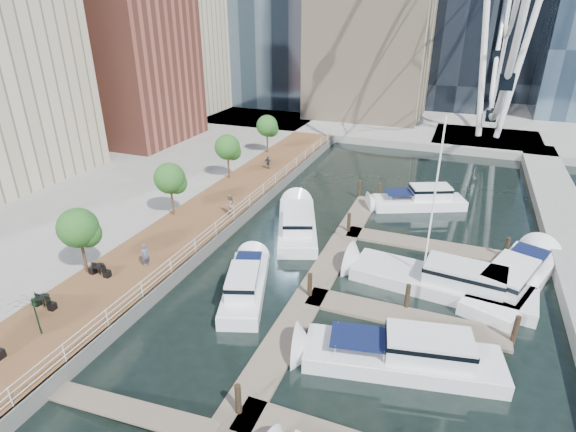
# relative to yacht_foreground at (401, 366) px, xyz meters

# --- Properties ---
(ground) EXTENTS (520.00, 520.00, 0.00)m
(ground) POSITION_rel_yacht_foreground_xyz_m (-9.47, -3.92, 0.00)
(ground) COLOR black
(ground) RESTS_ON ground
(boardwalk) EXTENTS (6.00, 60.00, 1.00)m
(boardwalk) POSITION_rel_yacht_foreground_xyz_m (-18.47, 11.08, 0.50)
(boardwalk) COLOR brown
(boardwalk) RESTS_ON ground
(seawall) EXTENTS (0.25, 60.00, 1.00)m
(seawall) POSITION_rel_yacht_foreground_xyz_m (-15.47, 11.08, 0.50)
(seawall) COLOR #595954
(seawall) RESTS_ON ground
(land_far) EXTENTS (200.00, 114.00, 1.00)m
(land_far) POSITION_rel_yacht_foreground_xyz_m (-9.47, 98.08, 0.50)
(land_far) COLOR gray
(land_far) RESTS_ON ground
(pier) EXTENTS (14.00, 12.00, 1.00)m
(pier) POSITION_rel_yacht_foreground_xyz_m (4.53, 48.08, 0.50)
(pier) COLOR gray
(pier) RESTS_ON ground
(railing) EXTENTS (0.10, 60.00, 1.05)m
(railing) POSITION_rel_yacht_foreground_xyz_m (-15.57, 11.08, 1.52)
(railing) COLOR white
(railing) RESTS_ON boardwalk
(floating_docks) EXTENTS (16.00, 34.00, 2.60)m
(floating_docks) POSITION_rel_yacht_foreground_xyz_m (-1.51, 6.06, 0.49)
(floating_docks) COLOR #6D6051
(floating_docks) RESTS_ON ground
(midrise_condos) EXTENTS (19.00, 67.00, 28.00)m
(midrise_condos) POSITION_rel_yacht_foreground_xyz_m (-43.04, 22.90, 13.42)
(midrise_condos) COLOR #BCAD8E
(midrise_condos) RESTS_ON ground
(street_trees) EXTENTS (2.60, 42.60, 4.60)m
(street_trees) POSITION_rel_yacht_foreground_xyz_m (-20.87, 10.08, 4.29)
(street_trees) COLOR #3F2B1C
(street_trees) RESTS_ON ground
(cafe_tables) EXTENTS (2.50, 13.70, 0.74)m
(cafe_tables) POSITION_rel_yacht_foreground_xyz_m (-19.87, -5.92, 1.37)
(cafe_tables) COLOR black
(cafe_tables) RESTS_ON ground
(yacht_foreground) EXTENTS (11.49, 5.04, 2.15)m
(yacht_foreground) POSITION_rel_yacht_foreground_xyz_m (0.00, 0.00, 0.00)
(yacht_foreground) COLOR silver
(yacht_foreground) RESTS_ON ground
(pedestrian_near) EXTENTS (0.69, 0.72, 1.66)m
(pedestrian_near) POSITION_rel_yacht_foreground_xyz_m (-17.62, 2.18, 1.83)
(pedestrian_near) COLOR #484D60
(pedestrian_near) RESTS_ON boardwalk
(pedestrian_mid) EXTENTS (0.94, 1.08, 1.90)m
(pedestrian_mid) POSITION_rel_yacht_foreground_xyz_m (-16.32, 11.80, 1.95)
(pedestrian_mid) COLOR gray
(pedestrian_mid) RESTS_ON boardwalk
(pedestrian_far) EXTENTS (0.90, 0.46, 1.47)m
(pedestrian_far) POSITION_rel_yacht_foreground_xyz_m (-18.24, 24.29, 1.74)
(pedestrian_far) COLOR #343841
(pedestrian_far) RESTS_ON boardwalk
(moored_yachts) EXTENTS (23.36, 35.32, 11.50)m
(moored_yachts) POSITION_rel_yacht_foreground_xyz_m (-0.21, 8.02, 0.00)
(moored_yachts) COLOR silver
(moored_yachts) RESTS_ON ground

